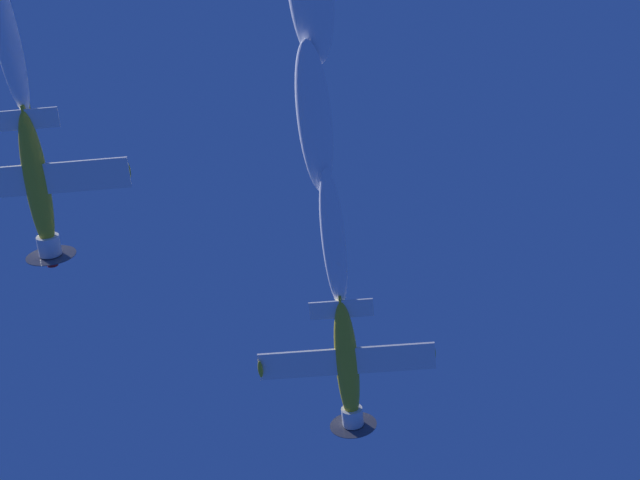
# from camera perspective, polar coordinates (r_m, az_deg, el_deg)

# --- Properties ---
(airplane_lead) EXTENTS (9.38, 8.55, 3.12)m
(airplane_lead) POSITION_cam_1_polar(r_m,az_deg,el_deg) (71.44, 1.22, -5.65)
(airplane_lead) COLOR gold
(airplane_left_wingman) EXTENTS (9.38, 8.59, 3.51)m
(airplane_left_wingman) POSITION_cam_1_polar(r_m,az_deg,el_deg) (67.61, -12.36, 2.27)
(airplane_left_wingman) COLOR gold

